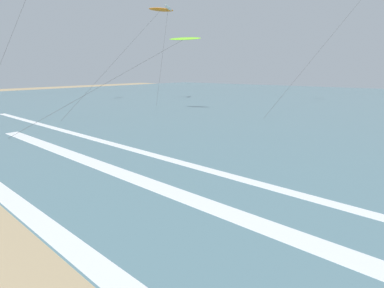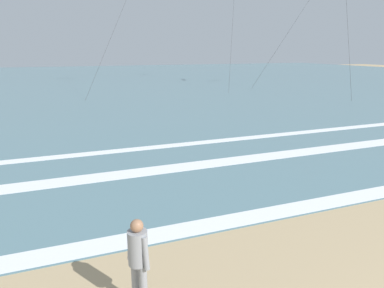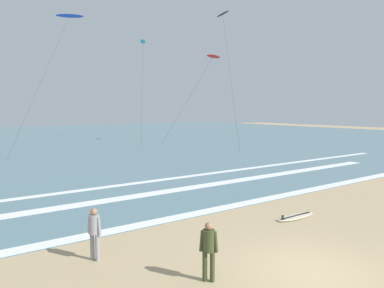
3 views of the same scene
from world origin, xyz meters
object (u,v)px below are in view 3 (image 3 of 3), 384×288
Objects in this scene: surfboard_left_pile at (296,217)px; kite_black_distant_high at (223,15)px; kite_cyan_low_near at (143,42)px; kite_blue_far_right at (69,17)px; surfer_right_near at (209,246)px; kite_red_high_left at (213,57)px; surfer_foreground_main at (94,229)px.

kite_black_distant_high is (17.45, 25.68, 16.09)m from surfboard_left_pile.
kite_blue_far_right is (-12.37, -5.03, 0.93)m from kite_cyan_low_near.
kite_cyan_low_near is 0.94× the size of kite_blue_far_right.
surfer_right_near is 0.11× the size of kite_cyan_low_near.
kite_red_high_left is at bearing -71.26° from kite_cyan_low_near.
surfer_foreground_main is 0.11× the size of kite_cyan_low_near.
surfer_right_near is at bearing -56.73° from surfer_foreground_main.
surfboard_left_pile is (8.38, -0.74, -0.91)m from surfer_foreground_main.
surfboard_left_pile is 0.18× the size of kite_red_high_left.
kite_cyan_low_near is at bearing 22.11° from kite_blue_far_right.
kite_blue_far_right reaches higher than kite_red_high_left.
kite_black_distant_high is (25.82, 24.94, 15.18)m from surfer_foreground_main.
kite_cyan_low_near is 13.39m from kite_blue_far_right.
surfer_right_near is 48.65m from kite_cyan_low_near.
kite_red_high_left reaches higher than surfer_foreground_main.
kite_cyan_low_near is (20.13, 42.16, 13.58)m from surfer_right_near.
kite_blue_far_right reaches higher than kite_cyan_low_near.
surfboard_left_pile is 0.13× the size of kite_black_distant_high.
surfer_right_near is 39.76m from kite_black_distant_high.
kite_cyan_low_near reaches higher than surfer_right_near.
surfboard_left_pile is 34.97m from kite_black_distant_high.
kite_cyan_low_near is at bearing 108.74° from kite_red_high_left.
surfboard_left_pile is at bearing 19.67° from surfer_right_near.
surfer_foreground_main is at bearing -135.99° from kite_black_distant_high.
surfboard_left_pile is at bearing -92.25° from kite_blue_far_right.
kite_black_distant_high is at bearing -98.60° from kite_red_high_left.
kite_black_distant_high is at bearing 44.01° from surfer_foreground_main.
surfboard_left_pile is 38.13m from kite_blue_far_right.
kite_red_high_left is (26.16, 27.20, 10.36)m from surfer_foreground_main.
kite_black_distant_high is at bearing 55.81° from surfboard_left_pile.
surfer_right_near is at bearing -115.53° from kite_cyan_low_near.
kite_cyan_low_near is (13.74, 39.87, 14.49)m from surfboard_left_pile.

